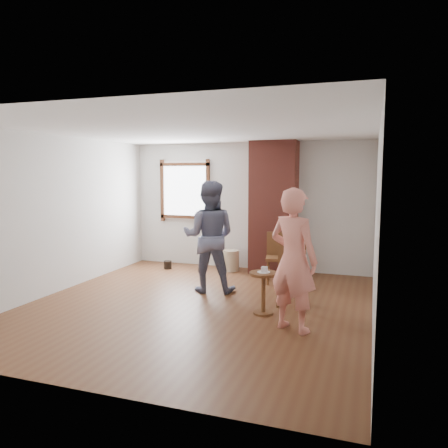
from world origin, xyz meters
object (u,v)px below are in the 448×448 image
Objects in this scene: dining_chair_right at (291,271)px; person_pink at (293,260)px; dining_chair_left at (278,255)px; side_table at (264,286)px; man at (209,237)px; stoneware_crock at (231,260)px.

dining_chair_right is 0.50× the size of person_pink.
dining_chair_left reaches higher than side_table.
person_pink is (1.65, -1.38, -0.02)m from man.
stoneware_crock is at bearing 124.39° from dining_chair_right.
side_table reaches higher than stoneware_crock.
dining_chair_left is at bearing -29.33° from stoneware_crock.
man is 1.03× the size of person_pink.
person_pink is at bearing 129.04° from man.
side_table is at bearing -94.76° from dining_chair_left.
person_pink is at bearing -59.05° from stoneware_crock.
dining_chair_left is 0.49× the size of man.
side_table is at bearing -62.60° from stoneware_crock.
person_pink reaches higher than dining_chair_right.
man reaches higher than dining_chair_left.
man is (-1.15, 0.89, 0.52)m from side_table.
man is (0.13, -1.59, 0.72)m from stoneware_crock.
dining_chair_right is 1.52× the size of side_table.
person_pink is (1.78, -2.97, 0.69)m from stoneware_crock.
stoneware_crock is 0.23× the size of man.
side_table is at bearing -119.76° from dining_chair_right.
dining_chair_left reaches higher than stoneware_crock.
dining_chair_left is 1.87m from side_table.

